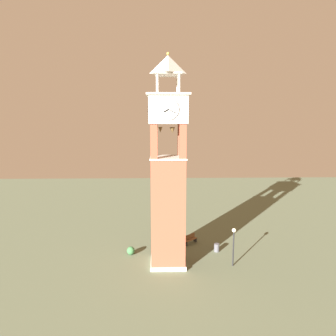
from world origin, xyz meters
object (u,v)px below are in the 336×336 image
Objects in this scene: park_bench at (190,239)px; lamp_post at (234,240)px; trash_bin at (217,248)px; clock_tower at (168,182)px.

lamp_post is at bearing 123.70° from park_bench.
park_bench is 0.43× the size of lamp_post.
park_bench reaches higher than trash_bin.
clock_tower is at bearing -6.14° from lamp_post.
clock_tower reaches higher than lamp_post.
lamp_post is at bearing 106.89° from trash_bin.
clock_tower is 7.71m from lamp_post.
clock_tower is at bearing 60.84° from park_bench.
clock_tower is 22.80× the size of trash_bin.
trash_bin is at bearing 140.18° from park_bench.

